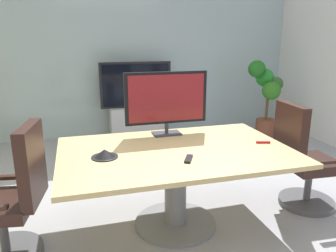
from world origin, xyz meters
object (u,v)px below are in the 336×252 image
Objects in this scene: tv_monitor at (166,100)px; conference_phone at (105,154)px; office_chair_right at (302,165)px; wall_display_unit at (136,113)px; potted_plant at (266,93)px; remote_control at (189,159)px; conference_table at (176,167)px; office_chair_left at (13,205)px.

tv_monitor is 3.82× the size of conference_phone.
wall_display_unit is (-1.18, 2.83, -0.01)m from office_chair_right.
conference_phone is (-0.67, -0.51, -0.33)m from tv_monitor.
tv_monitor reaches higher than office_chair_right.
conference_phone is at bearing -142.93° from tv_monitor.
potted_plant is (1.00, 2.31, 0.32)m from office_chair_right.
conference_phone is 0.69m from remote_control.
tv_monitor reaches higher than potted_plant.
conference_table is 9.21× the size of conference_phone.
conference_table is at bearing 122.62° from remote_control.
office_chair_right is 1.30× the size of tv_monitor.
remote_control is (-1.32, -0.26, 0.30)m from office_chair_right.
conference_phone is (-1.97, -0.02, 0.32)m from office_chair_right.
potted_plant reaches higher than office_chair_left.
wall_display_unit reaches higher than office_chair_left.
potted_plant reaches higher than conference_phone.
conference_phone is at bearing -105.46° from wall_display_unit.
office_chair_left is 1.65m from tv_monitor.
conference_table is 0.33m from remote_control.
remote_control is (1.37, -0.16, 0.30)m from office_chair_left.
office_chair_right is 1.53m from tv_monitor.
office_chair_right is 1.38m from remote_control.
remote_control is at bearing 104.60° from office_chair_right.
conference_table is 1.86× the size of office_chair_right.
office_chair_left is at bearing -157.11° from tv_monitor.
office_chair_left is 6.41× the size of remote_control.
conference_phone is (-0.79, -2.85, 0.34)m from wall_display_unit.
potted_plant is at bearing 44.53° from conference_table.
tv_monitor reaches higher than conference_table.
potted_plant is (2.18, -0.51, 0.33)m from wall_display_unit.
tv_monitor is 0.83m from remote_control.
remote_control is (-0.02, -0.75, -0.35)m from tv_monitor.
wall_display_unit is at bearing 87.20° from tv_monitor.
office_chair_left is at bearing -175.39° from conference_table.
tv_monitor is at bearing 115.34° from remote_control.
wall_display_unit is 2.97m from conference_phone.
office_chair_left reaches higher than conference_table.
remote_control is at bearing -92.54° from wall_display_unit.
wall_display_unit is (0.11, 2.34, -0.66)m from tv_monitor.
potted_plant is (2.34, 2.30, 0.20)m from conference_table.
office_chair_right is 4.95× the size of conference_phone.
remote_control is at bearing 92.17° from office_chair_left.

